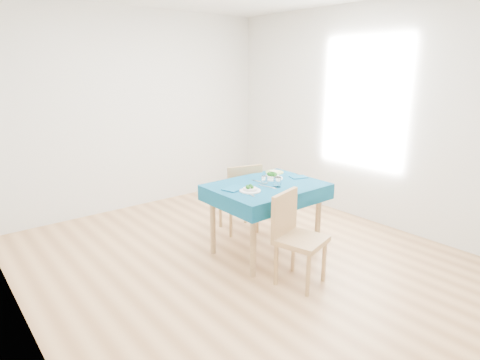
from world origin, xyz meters
TOP-DOWN VIEW (x-y plane):
  - room_shell at (0.00, 0.00)m, footprint 4.02×4.52m
  - table at (0.31, -0.05)m, footprint 1.13×0.86m
  - chair_near at (0.11, -0.74)m, footprint 0.50×0.53m
  - chair_far at (0.47, 0.61)m, footprint 0.53×0.56m
  - bowl_near at (0.03, -0.13)m, footprint 0.21×0.21m
  - bowl_far at (0.51, 0.08)m, footprint 0.23×0.23m
  - fork_near at (-0.04, -0.20)m, footprint 0.06×0.17m
  - knife_near at (0.26, -0.12)m, footprint 0.05×0.23m
  - fork_far at (0.32, 0.07)m, footprint 0.04×0.17m
  - knife_far at (0.86, -0.01)m, footprint 0.08×0.18m
  - napkin_near at (-0.05, 0.03)m, footprint 0.25×0.21m
  - napkin_far at (0.77, -0.07)m, footprint 0.21×0.18m
  - tumbler_center at (0.31, -0.02)m, footprint 0.07×0.07m
  - tumbler_side at (0.34, -0.18)m, footprint 0.08×0.08m
  - side_plate at (0.71, 0.25)m, footprint 0.21×0.21m
  - bread_slice at (0.71, 0.25)m, footprint 0.11×0.11m

SIDE VIEW (x-z plane):
  - table at x=0.31m, z-range 0.00..0.76m
  - chair_near at x=0.11m, z-range 0.00..1.01m
  - chair_far at x=0.47m, z-range 0.00..1.06m
  - knife_far at x=0.86m, z-range 0.76..0.76m
  - fork_far at x=0.32m, z-range 0.76..0.76m
  - fork_near at x=-0.04m, z-range 0.76..0.76m
  - knife_near at x=0.26m, z-range 0.76..0.76m
  - side_plate at x=0.71m, z-range 0.76..0.77m
  - napkin_far at x=0.77m, z-range 0.76..0.77m
  - napkin_near at x=-0.05m, z-range 0.76..0.77m
  - bread_slice at x=0.71m, z-range 0.77..0.78m
  - bowl_near at x=0.03m, z-range 0.76..0.82m
  - bowl_far at x=0.51m, z-range 0.76..0.83m
  - tumbler_center at x=0.31m, z-range 0.76..0.84m
  - tumbler_side at x=0.34m, z-range 0.76..0.86m
  - room_shell at x=0.00m, z-range -0.02..2.71m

